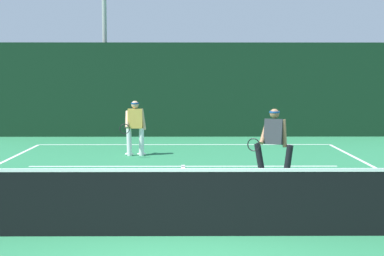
{
  "coord_description": "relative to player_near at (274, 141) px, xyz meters",
  "views": [
    {
      "loc": [
        0.14,
        -8.09,
        2.44
      ],
      "look_at": [
        0.23,
        6.23,
        1.0
      ],
      "focal_mm": 51.95,
      "sensor_mm": 36.0,
      "label": 1
    }
  ],
  "objects": [
    {
      "name": "tennis_ball",
      "position": [
        -0.68,
        -3.01,
        -0.86
      ],
      "size": [
        0.07,
        0.07,
        0.07
      ],
      "primitive_type": "sphere",
      "color": "#D1E033",
      "rests_on": "ground_plane"
    },
    {
      "name": "ground_plane",
      "position": [
        -2.07,
        -4.37,
        -0.89
      ],
      "size": [
        80.0,
        80.0,
        0.0
      ],
      "primitive_type": "plane",
      "color": "#29794B"
    },
    {
      "name": "tennis_ball_extra",
      "position": [
        -0.57,
        -2.68,
        -0.86
      ],
      "size": [
        0.07,
        0.07,
        0.07
      ],
      "primitive_type": "sphere",
      "color": "#D1E033",
      "rests_on": "ground_plane"
    },
    {
      "name": "tennis_net",
      "position": [
        -2.07,
        -4.37,
        -0.37
      ],
      "size": [
        10.81,
        0.09,
        1.11
      ],
      "color": "#1E4723",
      "rests_on": "ground_plane"
    },
    {
      "name": "court_line_centre",
      "position": [
        -2.07,
        -1.17,
        -0.89
      ],
      "size": [
        0.1,
        6.4,
        0.01
      ],
      "primitive_type": "cube",
      "color": "white",
      "rests_on": "ground_plane"
    },
    {
      "name": "court_line_baseline_far",
      "position": [
        -2.07,
        6.17,
        -0.89
      ],
      "size": [
        9.86,
        0.1,
        0.01
      ],
      "primitive_type": "cube",
      "color": "white",
      "rests_on": "ground_plane"
    },
    {
      "name": "player_far",
      "position": [
        -3.5,
        3.69,
        -0.0
      ],
      "size": [
        0.71,
        0.87,
        1.61
      ],
      "rotation": [
        0.0,
        0.0,
        3.22
      ],
      "color": "silver",
      "rests_on": "ground_plane"
    },
    {
      "name": "back_fence_windscreen",
      "position": [
        -2.07,
        8.57,
        0.89
      ],
      "size": [
        19.42,
        0.12,
        3.55
      ],
      "primitive_type": "cube",
      "color": "black",
      "rests_on": "ground_plane"
    },
    {
      "name": "court_line_service",
      "position": [
        -2.07,
        1.82,
        -0.89
      ],
      "size": [
        8.04,
        0.1,
        0.01
      ],
      "primitive_type": "cube",
      "color": "white",
      "rests_on": "ground_plane"
    },
    {
      "name": "light_pole",
      "position": [
        -5.24,
        9.66,
        4.18
      ],
      "size": [
        0.55,
        0.44,
        8.41
      ],
      "color": "#9EA39E",
      "rests_on": "ground_plane"
    },
    {
      "name": "player_near",
      "position": [
        0.0,
        0.0,
        0.0
      ],
      "size": [
        1.09,
        0.83,
        1.63
      ],
      "rotation": [
        0.0,
        0.0,
        2.69
      ],
      "color": "black",
      "rests_on": "ground_plane"
    }
  ]
}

